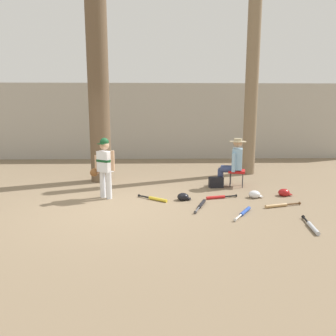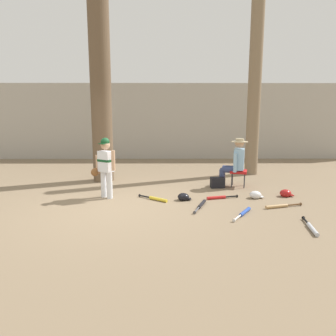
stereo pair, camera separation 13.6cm
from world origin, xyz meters
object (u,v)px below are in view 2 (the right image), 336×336
object	(u,v)px
bat_red_barrel	(219,197)
tree_near_player	(100,78)
batting_helmet_white	(256,195)
batting_helmet_black	(183,197)
bat_aluminum_silver	(311,228)
tree_behind_spectator	(255,86)
handbag_beside_stool	(217,183)
folding_stool	(239,172)
seated_spectator	(235,161)
bat_blue_youth	(244,213)
bat_wood_tan	(280,206)
bat_yellow_trainer	(156,199)
bat_black_composite	(201,205)
batting_helmet_red	(286,193)
young_ballplayer	(105,164)

from	to	relation	value
bat_red_barrel	tree_near_player	bearing A→B (deg)	145.96
batting_helmet_white	batting_helmet_black	world-z (taller)	batting_helmet_white
bat_aluminum_silver	batting_helmet_black	bearing A→B (deg)	138.01
tree_behind_spectator	bat_aluminum_silver	size ratio (longest dim) A/B	7.13
tree_behind_spectator	handbag_beside_stool	size ratio (longest dim) A/B	16.88
folding_stool	seated_spectator	xyz separation A→B (m)	(-0.10, 0.03, 0.28)
bat_blue_youth	bat_wood_tan	xyz separation A→B (m)	(0.80, 0.41, 0.00)
tree_near_player	bat_yellow_trainer	world-z (taller)	tree_near_player
seated_spectator	bat_black_composite	xyz separation A→B (m)	(-1.02, -1.74, -0.61)
bat_blue_youth	handbag_beside_stool	bearing A→B (deg)	94.04
bat_black_composite	batting_helmet_black	world-z (taller)	batting_helmet_black
folding_stool	tree_near_player	bearing A→B (deg)	167.96
handbag_beside_stool	batting_helmet_red	xyz separation A→B (m)	(1.37, -0.84, -0.06)
bat_blue_youth	bat_red_barrel	bearing A→B (deg)	105.05
batting_helmet_white	handbag_beside_stool	bearing A→B (deg)	124.25
tree_near_player	tree_behind_spectator	world-z (taller)	tree_near_player
bat_blue_youth	batting_helmet_black	world-z (taller)	batting_helmet_black
bat_blue_youth	batting_helmet_white	size ratio (longest dim) A/B	2.36
batting_helmet_white	bat_red_barrel	bearing A→B (deg)	-176.50
tree_behind_spectator	bat_red_barrel	world-z (taller)	tree_behind_spectator
tree_near_player	batting_helmet_red	bearing A→B (deg)	-21.68
bat_aluminum_silver	batting_helmet_white	size ratio (longest dim) A/B	2.70
young_ballplayer	seated_spectator	bearing A→B (deg)	19.42
tree_behind_spectator	young_ballplayer	bearing A→B (deg)	-145.21
handbag_beside_stool	batting_helmet_black	bearing A→B (deg)	-128.69
batting_helmet_white	bat_aluminum_silver	bearing A→B (deg)	-79.09
bat_wood_tan	seated_spectator	bearing A→B (deg)	105.23
batting_helmet_white	tree_near_player	bearing A→B (deg)	152.87
tree_near_player	folding_stool	size ratio (longest dim) A/B	12.71
bat_yellow_trainer	bat_black_composite	bearing A→B (deg)	-26.89
young_ballplayer	batting_helmet_black	xyz separation A→B (m)	(1.67, -0.22, -0.67)
bat_black_composite	bat_yellow_trainer	world-z (taller)	same
folding_stool	bat_yellow_trainer	bearing A→B (deg)	-148.10
tree_near_player	bat_wood_tan	size ratio (longest dim) A/B	7.89
folding_stool	batting_helmet_red	size ratio (longest dim) A/B	1.67
folding_stool	batting_helmet_white	distance (m)	1.16
tree_behind_spectator	batting_helmet_white	distance (m)	3.78
handbag_beside_stool	bat_blue_youth	distance (m)	2.09
bat_blue_youth	batting_helmet_black	size ratio (longest dim) A/B	2.46
tree_near_player	bat_black_composite	xyz separation A→B (m)	(2.38, -2.46, -2.66)
young_ballplayer	folding_stool	distance (m)	3.30
handbag_beside_stool	batting_helmet_white	xyz separation A→B (m)	(0.67, -0.98, -0.06)
young_ballplayer	batting_helmet_white	world-z (taller)	young_ballplayer
folding_stool	bat_wood_tan	xyz separation A→B (m)	(0.40, -1.80, -0.33)
handbag_beside_stool	bat_yellow_trainer	xyz separation A→B (m)	(-1.48, -1.12, -0.10)
batting_helmet_red	bat_wood_tan	bearing A→B (deg)	-117.26
bat_blue_youth	bat_yellow_trainer	xyz separation A→B (m)	(-1.63, 0.95, 0.00)
young_ballplayer	bat_wood_tan	bearing A→B (deg)	-12.34
bat_aluminum_silver	bat_black_composite	size ratio (longest dim) A/B	1.02
tree_behind_spectator	young_ballplayer	world-z (taller)	tree_behind_spectator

